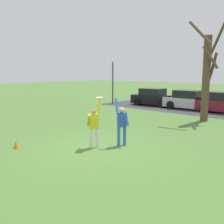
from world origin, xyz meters
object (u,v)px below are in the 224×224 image
Objects in this scene: person_defender at (122,123)px; bare_tree_tall at (207,74)px; person_catcher at (94,124)px; parked_car_black at (154,98)px; field_cone_orange at (16,145)px; frisbee_disc at (99,98)px; parked_car_silver at (189,100)px; lamppost_by_lot at (113,77)px.

bare_tree_tall is at bearing -149.33° from person_defender.
person_catcher is 0.50× the size of parked_car_black.
field_cone_orange is (3.57, -15.42, -0.57)m from parked_car_black.
person_defender is at bearing 48.51° from field_cone_orange.
frisbee_disc is 0.07× the size of parked_car_black.
bare_tree_tall is (0.81, 8.63, 0.88)m from frisbee_disc.
person_defender is 1.48m from frisbee_disc.
frisbee_disc is at bearing 46.05° from field_cone_orange.
frisbee_disc is 0.05× the size of bare_tree_tall.
person_catcher is 0.50× the size of parked_car_silver.
parked_car_silver is at bearing -2.17° from parked_car_black.
field_cone_orange is (-2.91, -3.29, -0.82)m from person_defender.
frisbee_disc is (-0.53, -0.82, 1.11)m from person_defender.
bare_tree_tall reaches higher than person_catcher.
parked_car_black is (-5.84, 13.13, -0.25)m from person_catcher.
person_catcher reaches higher than field_cone_orange.
parked_car_black is at bearing -119.09° from person_defender.
parked_car_silver is (3.53, 0.03, 0.00)m from parked_car_black.
bare_tree_tall is (6.77, -4.31, 2.25)m from parked_car_black.
person_defender is 0.49× the size of parked_car_black.
lamppost_by_lot is (-9.45, 11.40, 1.60)m from person_catcher.
frisbee_disc is at bearing -0.00° from person_catcher.
field_cone_orange is at bearing -8.72° from person_defender.
parked_car_silver reaches higher than field_cone_orange.
lamppost_by_lot reaches higher than parked_car_black.
person_defender is 7.10× the size of frisbee_disc.
parked_car_black is at bearing 177.83° from parked_car_silver.
frisbee_disc reaches higher than field_cone_orange.
bare_tree_tall is at bearing -55.83° from parked_car_silver.
person_catcher is 0.33× the size of bare_tree_tall.
frisbee_disc is at bearing -67.87° from parked_car_black.
lamppost_by_lot reaches higher than person_catcher.
bare_tree_tall is 10.70m from lamppost_by_lot.
parked_car_black is 13.05× the size of field_cone_orange.
person_defender is at bearing 57.23° from frisbee_disc.
lamppost_by_lot is at bearing -168.74° from parked_car_silver.
person_catcher is 1.20m from person_defender.
parked_car_black is 1.00× the size of parked_car_silver.
person_catcher is 3.32m from field_cone_orange.
person_catcher is 14.37m from parked_car_black.
person_defender is at bearing -78.94° from parked_car_silver.
person_defender reaches higher than parked_car_silver.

